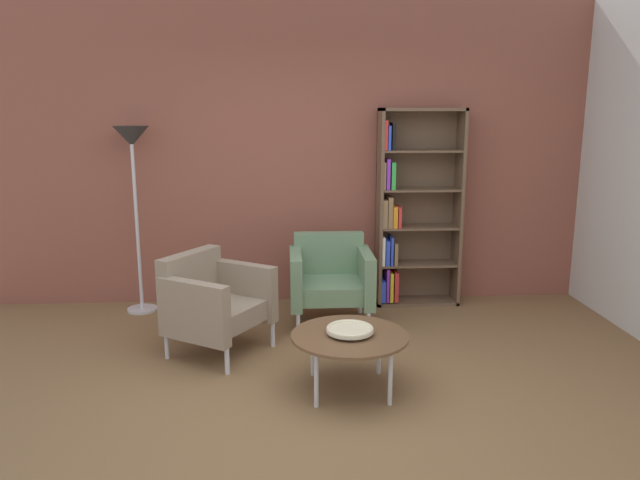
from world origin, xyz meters
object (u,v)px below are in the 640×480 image
(armchair_near_window, at_px, (213,301))
(armchair_spare_guest, at_px, (330,277))
(coffee_table_low, at_px, (350,338))
(bookshelf_tall, at_px, (411,212))
(decorative_bowl, at_px, (350,329))
(floor_lamp_torchiere, at_px, (133,159))

(armchair_near_window, xyz_separation_m, armchair_spare_guest, (0.97, 0.62, 0.00))
(coffee_table_low, bearing_deg, bookshelf_tall, 67.45)
(bookshelf_tall, bearing_deg, armchair_spare_guest, -147.04)
(decorative_bowl, bearing_deg, coffee_table_low, -116.57)
(bookshelf_tall, distance_m, armchair_near_window, 2.19)
(armchair_near_window, height_order, floor_lamp_torchiere, floor_lamp_torchiere)
(coffee_table_low, relative_size, armchair_near_window, 0.85)
(decorative_bowl, distance_m, armchair_near_window, 1.25)
(coffee_table_low, distance_m, floor_lamp_torchiere, 2.76)
(floor_lamp_torchiere, bearing_deg, coffee_table_low, -44.57)
(bookshelf_tall, height_order, decorative_bowl, bookshelf_tall)
(bookshelf_tall, xyz_separation_m, armchair_near_window, (-1.79, -1.15, -0.50))
(decorative_bowl, bearing_deg, armchair_spare_guest, 91.32)
(coffee_table_low, xyz_separation_m, armchair_spare_guest, (-0.03, 1.37, 0.04))
(bookshelf_tall, height_order, armchair_near_window, bookshelf_tall)
(bookshelf_tall, xyz_separation_m, coffee_table_low, (-0.79, -1.90, -0.54))
(coffee_table_low, relative_size, decorative_bowl, 2.50)
(coffee_table_low, distance_m, armchair_spare_guest, 1.37)
(bookshelf_tall, relative_size, armchair_spare_guest, 2.44)
(floor_lamp_torchiere, bearing_deg, armchair_spare_guest, -13.13)
(coffee_table_low, xyz_separation_m, floor_lamp_torchiere, (-1.81, 1.78, 1.08))
(decorative_bowl, relative_size, floor_lamp_torchiere, 0.18)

